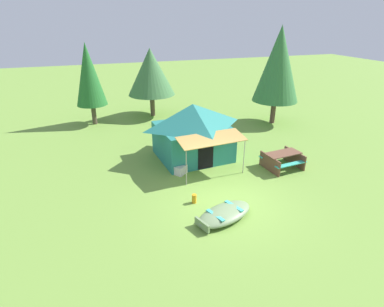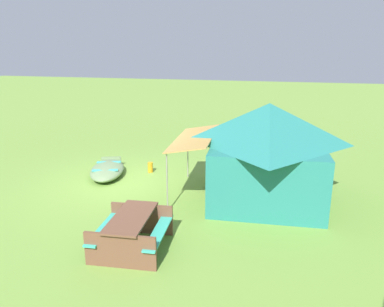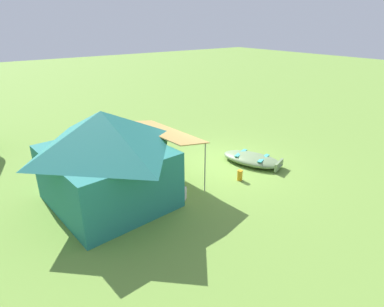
% 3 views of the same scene
% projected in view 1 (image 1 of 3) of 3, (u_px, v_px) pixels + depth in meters
% --- Properties ---
extents(ground_plane, '(80.00, 80.00, 0.00)m').
position_uv_depth(ground_plane, '(228.00, 201.00, 11.75)').
color(ground_plane, olive).
extents(beached_rowboat, '(2.46, 1.77, 0.37)m').
position_uv_depth(beached_rowboat, '(224.00, 214.00, 10.65)').
color(beached_rowboat, '#6D875A').
rests_on(beached_rowboat, ground_plane).
extents(canvas_cabin_tent, '(3.79, 4.41, 2.71)m').
position_uv_depth(canvas_cabin_tent, '(193.00, 130.00, 14.88)').
color(canvas_cabin_tent, '#267A72').
rests_on(canvas_cabin_tent, ground_plane).
extents(picnic_table, '(1.76, 1.59, 0.75)m').
position_uv_depth(picnic_table, '(282.00, 159.00, 14.15)').
color(picnic_table, brown).
rests_on(picnic_table, ground_plane).
extents(cooler_box, '(0.65, 0.62, 0.39)m').
position_uv_depth(cooler_box, '(181.00, 170.00, 13.69)').
color(cooler_box, silver).
rests_on(cooler_box, ground_plane).
extents(fuel_can, '(0.21, 0.21, 0.35)m').
position_uv_depth(fuel_can, '(194.00, 199.00, 11.57)').
color(fuel_can, orange).
rests_on(fuel_can, ground_plane).
extents(pine_tree_back_left, '(1.90, 1.90, 5.09)m').
position_uv_depth(pine_tree_back_left, '(89.00, 75.00, 18.91)').
color(pine_tree_back_left, '#4C4232').
rests_on(pine_tree_back_left, ground_plane).
extents(pine_tree_back_right, '(2.87, 2.87, 6.05)m').
position_uv_depth(pine_tree_back_right, '(278.00, 64.00, 18.89)').
color(pine_tree_back_right, brown).
rests_on(pine_tree_back_right, ground_plane).
extents(pine_tree_far_center, '(3.19, 3.19, 4.60)m').
position_uv_depth(pine_tree_far_center, '(151.00, 72.00, 20.67)').
color(pine_tree_far_center, brown).
rests_on(pine_tree_far_center, ground_plane).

